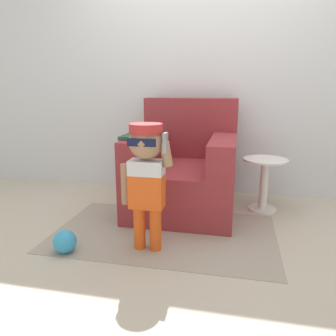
% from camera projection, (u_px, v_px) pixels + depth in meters
% --- Properties ---
extents(ground_plane, '(10.00, 10.00, 0.00)m').
position_uv_depth(ground_plane, '(189.00, 214.00, 2.97)').
color(ground_plane, '#BCB29E').
extents(wall_back, '(10.00, 0.05, 2.60)m').
position_uv_depth(wall_back, '(202.00, 69.00, 3.36)').
color(wall_back, silver).
rests_on(wall_back, ground_plane).
extents(armchair, '(0.94, 1.03, 1.01)m').
position_uv_depth(armchair, '(184.00, 170.00, 3.05)').
color(armchair, maroon).
rests_on(armchair, ground_plane).
extents(person_child, '(0.36, 0.27, 0.89)m').
position_uv_depth(person_child, '(146.00, 168.00, 2.18)').
color(person_child, '#E05119').
rests_on(person_child, ground_plane).
extents(side_table, '(0.40, 0.40, 0.49)m').
position_uv_depth(side_table, '(264.00, 179.00, 3.00)').
color(side_table, white).
rests_on(side_table, ground_plane).
extents(rug, '(1.71, 1.05, 0.01)m').
position_uv_depth(rug, '(165.00, 232.00, 2.58)').
color(rug, '#9E9384').
rests_on(rug, ground_plane).
extents(toy_ball, '(0.16, 0.16, 0.16)m').
position_uv_depth(toy_ball, '(65.00, 242.00, 2.26)').
color(toy_ball, '#3399D1').
rests_on(toy_ball, ground_plane).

